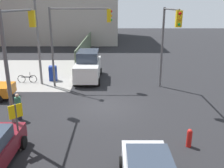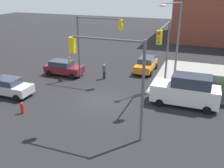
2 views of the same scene
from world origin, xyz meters
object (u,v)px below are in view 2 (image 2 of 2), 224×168
object	(u,v)px
coupe_orange	(146,64)
mailbox_blue	(184,83)
traffic_signal_ne_corner	(164,46)
traffic_signal_se_corner	(113,69)
pedestrian_crossing	(104,71)
hatchback_maroon	(63,68)
street_lamp_corner	(175,39)
van_white_delivery	(186,91)
bicycle_leaning_on_fence	(180,78)
traffic_signal_nw_corner	(95,37)
fire_hydrant	(22,108)
sedan_silver	(10,87)

from	to	relation	value
coupe_orange	mailbox_blue	bearing A→B (deg)	-42.62
traffic_signal_ne_corner	mailbox_blue	size ratio (longest dim) A/B	4.55
traffic_signal_se_corner	pedestrian_crossing	world-z (taller)	traffic_signal_se_corner
hatchback_maroon	street_lamp_corner	bearing A→B (deg)	3.45
coupe_orange	van_white_delivery	distance (m)	9.05
traffic_signal_se_corner	coupe_orange	size ratio (longest dim) A/B	1.48
hatchback_maroon	bicycle_leaning_on_fence	bearing A→B (deg)	11.12
traffic_signal_se_corner	hatchback_maroon	xyz separation A→B (m)	(-9.32, 9.28, -3.75)
traffic_signal_se_corner	street_lamp_corner	distance (m)	10.26
traffic_signal_nw_corner	van_white_delivery	size ratio (longest dim) A/B	1.20
mailbox_blue	hatchback_maroon	size ratio (longest dim) A/B	0.34
fire_hydrant	traffic_signal_se_corner	bearing A→B (deg)	-2.25
sedan_silver	bicycle_leaning_on_fence	bearing A→B (deg)	32.80
fire_hydrant	sedan_silver	xyz separation A→B (m)	(-3.28, 2.45, 0.36)
hatchback_maroon	van_white_delivery	bearing A→B (deg)	-12.60
traffic_signal_nw_corner	fire_hydrant	bearing A→B (deg)	-104.98
mailbox_blue	van_white_delivery	xyz separation A→B (m)	(0.46, -3.20, 0.52)
coupe_orange	pedestrian_crossing	bearing A→B (deg)	-131.27
coupe_orange	bicycle_leaning_on_fence	size ratio (longest dim) A/B	2.50
sedan_silver	traffic_signal_ne_corner	bearing A→B (deg)	18.81
mailbox_blue	coupe_orange	bearing A→B (deg)	137.38
hatchback_maroon	fire_hydrant	bearing A→B (deg)	-79.41
hatchback_maroon	sedan_silver	size ratio (longest dim) A/B	1.08
traffic_signal_ne_corner	hatchback_maroon	size ratio (longest dim) A/B	1.56
street_lamp_corner	van_white_delivery	distance (m)	5.30
traffic_signal_nw_corner	sedan_silver	xyz separation A→B (m)	(-5.61, -6.25, -3.75)
traffic_signal_nw_corner	street_lamp_corner	bearing A→B (deg)	7.34
traffic_signal_nw_corner	van_white_delivery	bearing A→B (deg)	-16.14
traffic_signal_ne_corner	pedestrian_crossing	bearing A→B (deg)	158.24
traffic_signal_ne_corner	mailbox_blue	bearing A→B (deg)	54.63
street_lamp_corner	bicycle_leaning_on_fence	world-z (taller)	street_lamp_corner
street_lamp_corner	van_white_delivery	size ratio (longest dim) A/B	1.48
traffic_signal_se_corner	traffic_signal_nw_corner	bearing A→B (deg)	120.55
coupe_orange	sedan_silver	xyz separation A→B (m)	(-9.85, -11.01, -0.00)
traffic_signal_nw_corner	bicycle_leaning_on_fence	size ratio (longest dim) A/B	3.71
mailbox_blue	fire_hydrant	world-z (taller)	mailbox_blue
traffic_signal_ne_corner	coupe_orange	size ratio (longest dim) A/B	1.48
fire_hydrant	sedan_silver	bearing A→B (deg)	143.22
mailbox_blue	bicycle_leaning_on_fence	bearing A→B (deg)	105.28
traffic_signal_ne_corner	bicycle_leaning_on_fence	distance (m)	6.36
traffic_signal_se_corner	van_white_delivery	bearing A→B (deg)	57.46
pedestrian_crossing	bicycle_leaning_on_fence	bearing A→B (deg)	22.89
street_lamp_corner	sedan_silver	bearing A→B (deg)	-151.42
traffic_signal_nw_corner	bicycle_leaning_on_fence	world-z (taller)	traffic_signal_nw_corner
hatchback_maroon	pedestrian_crossing	distance (m)	4.70
fire_hydrant	van_white_delivery	world-z (taller)	van_white_delivery
fire_hydrant	pedestrian_crossing	bearing A→B (deg)	72.30
traffic_signal_se_corner	street_lamp_corner	world-z (taller)	street_lamp_corner
mailbox_blue	pedestrian_crossing	bearing A→B (deg)	178.60
mailbox_blue	bicycle_leaning_on_fence	size ratio (longest dim) A/B	0.82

